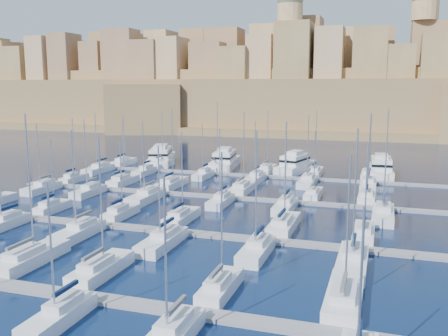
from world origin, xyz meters
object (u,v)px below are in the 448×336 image
(motor_yacht_a, at_px, (161,157))
(motor_yacht_c, at_px, (296,164))
(motor_yacht_b, at_px, (225,161))
(sailboat_4, at_px, (220,287))
(sailboat_2, at_px, (30,257))
(motor_yacht_d, at_px, (381,168))

(motor_yacht_a, bearing_deg, motor_yacht_c, -2.20)
(motor_yacht_b, xyz_separation_m, motor_yacht_c, (17.35, -0.65, -0.00))
(sailboat_4, bearing_deg, sailboat_2, 177.15)
(sailboat_2, xyz_separation_m, motor_yacht_b, (0.54, 69.40, 0.95))
(motor_yacht_c, bearing_deg, motor_yacht_b, 177.86)
(sailboat_2, height_order, motor_yacht_a, sailboat_2)
(sailboat_2, relative_size, motor_yacht_d, 1.04)
(motor_yacht_c, bearing_deg, motor_yacht_a, 177.80)
(motor_yacht_d, bearing_deg, motor_yacht_a, 179.07)
(sailboat_4, relative_size, motor_yacht_d, 0.85)
(sailboat_2, bearing_deg, motor_yacht_a, 103.41)
(motor_yacht_a, xyz_separation_m, motor_yacht_d, (53.31, -0.86, 0.00))
(sailboat_2, xyz_separation_m, motor_yacht_d, (36.60, 69.22, 0.95))
(sailboat_2, bearing_deg, motor_yacht_c, 75.42)
(motor_yacht_b, height_order, motor_yacht_d, same)
(sailboat_4, height_order, motor_yacht_a, sailboat_4)
(sailboat_2, bearing_deg, motor_yacht_d, 62.13)
(sailboat_2, distance_m, sailboat_4, 22.81)
(motor_yacht_b, distance_m, motor_yacht_c, 17.36)
(motor_yacht_b, bearing_deg, motor_yacht_d, -0.29)
(sailboat_2, distance_m, motor_yacht_c, 71.05)
(sailboat_2, relative_size, motor_yacht_b, 0.99)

